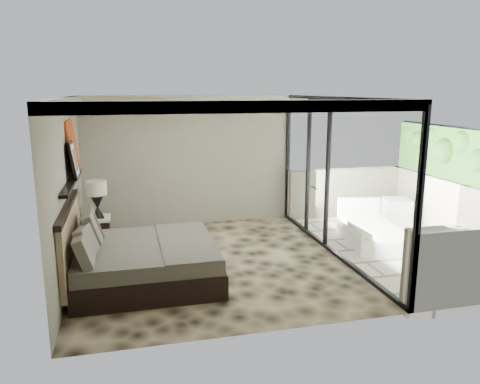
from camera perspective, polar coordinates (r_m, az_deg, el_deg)
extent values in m
plane|color=black|center=(8.17, -3.57, -8.56)|extent=(5.00, 5.00, 0.00)
cube|color=silver|center=(7.63, -3.85, 11.40)|extent=(4.50, 5.00, 0.02)
cube|color=gray|center=(10.21, -6.20, 3.76)|extent=(4.50, 0.02, 2.80)
cube|color=gray|center=(7.72, -20.30, 0.27)|extent=(0.02, 5.00, 2.80)
cube|color=white|center=(8.46, 11.47, 1.81)|extent=(0.08, 5.00, 2.80)
cube|color=beige|center=(9.55, 19.32, -6.51)|extent=(3.00, 5.00, 0.12)
cube|color=beige|center=(10.17, 25.96, -2.35)|extent=(0.30, 5.00, 1.10)
cube|color=black|center=(7.79, -19.84, 1.16)|extent=(0.12, 2.20, 0.05)
cube|color=black|center=(7.50, -11.24, -9.24)|extent=(2.14, 2.04, 0.37)
cube|color=#514F44|center=(7.40, -11.34, -7.11)|extent=(2.08, 1.98, 0.22)
cube|color=#47463E|center=(7.40, -6.62, -5.97)|extent=(0.82, 2.02, 0.03)
cube|color=#937B5D|center=(7.37, -20.02, -5.79)|extent=(0.08, 2.14, 1.02)
cube|color=black|center=(9.48, -16.95, -4.52)|extent=(0.65, 0.65, 0.50)
cone|color=black|center=(9.34, -16.94, -2.40)|extent=(0.22, 0.22, 0.20)
cone|color=black|center=(9.29, -17.02, -1.20)|extent=(0.22, 0.22, 0.20)
cylinder|color=white|center=(9.23, -17.12, 0.49)|extent=(0.39, 0.39, 0.27)
cube|color=#9E2E0D|center=(8.35, -19.75, 5.18)|extent=(0.13, 0.90, 0.90)
cube|color=black|center=(7.90, -19.60, 3.72)|extent=(0.11, 0.50, 0.60)
cube|color=silver|center=(10.95, 18.56, -2.23)|extent=(0.69, 0.69, 0.56)
cube|color=white|center=(9.51, 15.54, -4.98)|extent=(1.20, 1.88, 0.31)
cube|color=white|center=(9.46, 15.61, -3.84)|extent=(1.14, 1.77, 0.09)
cube|color=white|center=(10.17, 14.26, -1.77)|extent=(0.88, 0.30, 0.38)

